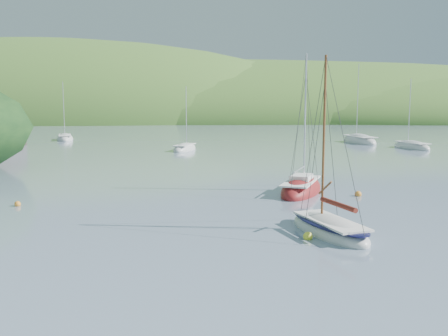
{
  "coord_description": "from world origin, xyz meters",
  "views": [
    {
      "loc": [
        0.19,
        -22.23,
        6.22
      ],
      "look_at": [
        1.02,
        8.0,
        2.24
      ],
      "focal_mm": 40.0,
      "sensor_mm": 36.0,
      "label": 1
    }
  ],
  "objects_px": {
    "sloop_red": "(301,190)",
    "distant_sloop_b": "(359,142)",
    "daysailer_white": "(329,229)",
    "distant_sloop_d": "(412,147)",
    "distant_sloop_a": "(185,149)",
    "distant_sloop_c": "(65,139)"
  },
  "relations": [
    {
      "from": "daysailer_white",
      "to": "distant_sloop_c",
      "type": "height_order",
      "value": "distant_sloop_c"
    },
    {
      "from": "sloop_red",
      "to": "distant_sloop_a",
      "type": "height_order",
      "value": "sloop_red"
    },
    {
      "from": "distant_sloop_c",
      "to": "distant_sloop_d",
      "type": "relative_size",
      "value": 1.03
    },
    {
      "from": "distant_sloop_a",
      "to": "daysailer_white",
      "type": "bearing_deg",
      "value": -62.69
    },
    {
      "from": "distant_sloop_a",
      "to": "distant_sloop_d",
      "type": "height_order",
      "value": "distant_sloop_d"
    },
    {
      "from": "distant_sloop_d",
      "to": "distant_sloop_b",
      "type": "bearing_deg",
      "value": 101.8
    },
    {
      "from": "sloop_red",
      "to": "distant_sloop_d",
      "type": "height_order",
      "value": "sloop_red"
    },
    {
      "from": "sloop_red",
      "to": "distant_sloop_b",
      "type": "xyz_separation_m",
      "value": [
        16.74,
        42.33,
        0.01
      ]
    },
    {
      "from": "distant_sloop_a",
      "to": "distant_sloop_b",
      "type": "distance_m",
      "value": 28.71
    },
    {
      "from": "daysailer_white",
      "to": "distant_sloop_b",
      "type": "relative_size",
      "value": 0.68
    },
    {
      "from": "distant_sloop_a",
      "to": "distant_sloop_c",
      "type": "xyz_separation_m",
      "value": [
        -20.88,
        18.55,
        0.02
      ]
    },
    {
      "from": "distant_sloop_d",
      "to": "distant_sloop_c",
      "type": "bearing_deg",
      "value": 149.29
    },
    {
      "from": "distant_sloop_b",
      "to": "distant_sloop_a",
      "type": "bearing_deg",
      "value": -165.17
    },
    {
      "from": "distant_sloop_a",
      "to": "distant_sloop_c",
      "type": "bearing_deg",
      "value": 153.53
    },
    {
      "from": "daysailer_white",
      "to": "distant_sloop_d",
      "type": "height_order",
      "value": "distant_sloop_d"
    },
    {
      "from": "distant_sloop_b",
      "to": "distant_sloop_d",
      "type": "distance_m",
      "value": 10.44
    },
    {
      "from": "distant_sloop_b",
      "to": "distant_sloop_d",
      "type": "bearing_deg",
      "value": -73.77
    },
    {
      "from": "daysailer_white",
      "to": "distant_sloop_d",
      "type": "distance_m",
      "value": 48.79
    },
    {
      "from": "distant_sloop_b",
      "to": "distant_sloop_d",
      "type": "height_order",
      "value": "distant_sloop_b"
    },
    {
      "from": "distant_sloop_b",
      "to": "distant_sloop_c",
      "type": "xyz_separation_m",
      "value": [
        -47.29,
        7.28,
        -0.03
      ]
    },
    {
      "from": "distant_sloop_a",
      "to": "distant_sloop_b",
      "type": "xyz_separation_m",
      "value": [
        26.41,
        11.26,
        0.05
      ]
    },
    {
      "from": "daysailer_white",
      "to": "sloop_red",
      "type": "height_order",
      "value": "sloop_red"
    }
  ]
}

